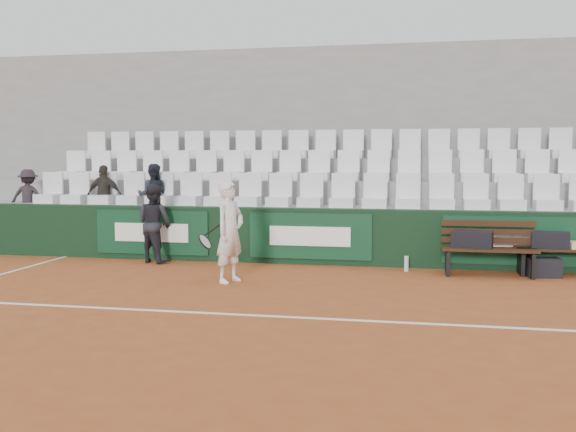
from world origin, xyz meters
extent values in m
plane|color=#A04E24|center=(0.00, 0.00, 0.00)|extent=(80.00, 80.00, 0.00)
cube|color=white|center=(0.00, 0.00, 0.00)|extent=(18.00, 0.06, 0.01)
cube|color=black|center=(0.00, 4.00, 0.50)|extent=(18.00, 0.30, 1.00)
cube|color=#0C381E|center=(-3.20, 3.83, 0.52)|extent=(2.20, 0.04, 0.82)
cube|color=#0C381E|center=(-0.20, 3.83, 0.52)|extent=(2.20, 0.04, 0.82)
cube|color=#0C381E|center=(3.20, 3.83, 0.52)|extent=(2.20, 0.04, 0.82)
cube|color=#999996|center=(0.00, 4.62, 0.50)|extent=(18.00, 0.95, 1.00)
cube|color=gray|center=(0.00, 5.58, 0.72)|extent=(18.00, 0.95, 1.45)
cube|color=gray|center=(0.00, 6.53, 0.95)|extent=(18.00, 0.95, 1.90)
cube|color=gray|center=(0.00, 7.15, 2.20)|extent=(18.00, 0.30, 4.40)
cube|color=white|center=(0.00, 4.45, 1.31)|extent=(11.90, 0.44, 0.63)
cube|color=white|center=(0.00, 5.40, 1.77)|extent=(11.90, 0.44, 0.63)
cube|color=silver|center=(0.00, 6.35, 2.21)|extent=(11.90, 0.44, 0.63)
cube|color=#351C10|center=(2.82, 3.34, 0.23)|extent=(1.50, 0.56, 0.45)
cube|color=#341B0F|center=(4.00, 3.59, 0.23)|extent=(1.50, 0.56, 0.45)
cube|color=black|center=(2.55, 3.37, 0.59)|extent=(0.68, 0.41, 0.27)
cube|color=black|center=(3.79, 3.57, 0.58)|extent=(0.60, 0.34, 0.27)
cube|color=black|center=(3.66, 3.40, 0.15)|extent=(0.54, 0.36, 0.31)
cylinder|color=silver|center=(1.50, 3.50, 0.13)|extent=(0.07, 0.07, 0.26)
cylinder|color=silver|center=(3.68, 3.33, 0.11)|extent=(0.06, 0.06, 0.23)
imported|color=white|center=(-1.14, 2.00, 0.78)|extent=(0.56, 0.67, 1.56)
torus|color=black|center=(-1.54, 2.00, 0.62)|extent=(0.19, 0.30, 0.26)
cylinder|color=black|center=(-1.41, 2.00, 0.81)|extent=(0.26, 0.03, 0.20)
imported|color=black|center=(-3.04, 3.58, 0.72)|extent=(0.86, 0.78, 1.44)
imported|color=black|center=(-6.18, 4.50, 1.57)|extent=(0.82, 0.60, 1.13)
imported|color=#2E2A25|center=(-4.49, 4.50, 1.61)|extent=(0.74, 0.36, 1.22)
imported|color=black|center=(-3.45, 4.50, 1.62)|extent=(0.72, 0.63, 1.25)
camera|label=1|loc=(1.63, -7.37, 1.87)|focal=40.00mm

